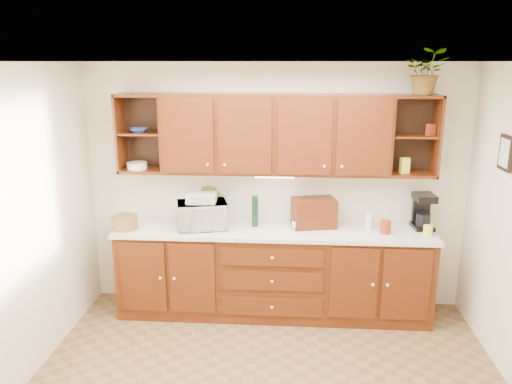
# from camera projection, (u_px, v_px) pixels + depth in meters

# --- Properties ---
(ceiling) EXTENTS (4.00, 4.00, 0.00)m
(ceiling) POSITION_uv_depth(u_px,v_px,m) (268.00, 61.00, 3.29)
(ceiling) COLOR white
(ceiling) RESTS_ON back_wall
(back_wall) EXTENTS (4.00, 0.00, 4.00)m
(back_wall) POSITION_uv_depth(u_px,v_px,m) (275.00, 187.00, 5.31)
(back_wall) COLOR #EFE7C9
(back_wall) RESTS_ON floor
(left_wall) EXTENTS (0.00, 3.50, 3.50)m
(left_wall) POSITION_uv_depth(u_px,v_px,m) (2.00, 239.00, 3.76)
(left_wall) COLOR #EFE7C9
(left_wall) RESTS_ON floor
(base_cabinets) EXTENTS (3.20, 0.60, 0.90)m
(base_cabinets) POSITION_uv_depth(u_px,v_px,m) (273.00, 273.00, 5.24)
(base_cabinets) COLOR #3D1606
(base_cabinets) RESTS_ON floor
(countertop) EXTENTS (3.24, 0.64, 0.04)m
(countertop) POSITION_uv_depth(u_px,v_px,m) (274.00, 231.00, 5.11)
(countertop) COLOR silver
(countertop) RESTS_ON base_cabinets
(upper_cabinets) EXTENTS (3.20, 0.33, 0.80)m
(upper_cabinets) POSITION_uv_depth(u_px,v_px,m) (276.00, 134.00, 5.00)
(upper_cabinets) COLOR #3D1606
(upper_cabinets) RESTS_ON back_wall
(undercabinet_light) EXTENTS (0.40, 0.05, 0.02)m
(undercabinet_light) POSITION_uv_depth(u_px,v_px,m) (275.00, 176.00, 5.06)
(undercabinet_light) COLOR white
(undercabinet_light) RESTS_ON upper_cabinets
(framed_picture) EXTENTS (0.03, 0.24, 0.30)m
(framed_picture) POSITION_uv_depth(u_px,v_px,m) (506.00, 153.00, 4.22)
(framed_picture) COLOR black
(framed_picture) RESTS_ON right_wall
(wicker_basket) EXTENTS (0.27, 0.27, 0.13)m
(wicker_basket) POSITION_uv_depth(u_px,v_px,m) (125.00, 222.00, 5.10)
(wicker_basket) COLOR olive
(wicker_basket) RESTS_ON countertop
(microwave) EXTENTS (0.56, 0.45, 0.28)m
(microwave) POSITION_uv_depth(u_px,v_px,m) (202.00, 215.00, 5.10)
(microwave) COLOR beige
(microwave) RESTS_ON countertop
(towel_stack) EXTENTS (0.30, 0.23, 0.09)m
(towel_stack) POSITION_uv_depth(u_px,v_px,m) (202.00, 198.00, 5.05)
(towel_stack) COLOR #E8F071
(towel_stack) RESTS_ON microwave
(wine_bottle) EXTENTS (0.07, 0.07, 0.32)m
(wine_bottle) POSITION_uv_depth(u_px,v_px,m) (255.00, 211.00, 5.14)
(wine_bottle) COLOR black
(wine_bottle) RESTS_ON countertop
(woven_tray) EXTENTS (0.38, 0.24, 0.37)m
(woven_tray) POSITION_uv_depth(u_px,v_px,m) (208.00, 219.00, 5.39)
(woven_tray) COLOR olive
(woven_tray) RESTS_ON countertop
(bread_box) EXTENTS (0.48, 0.36, 0.30)m
(bread_box) POSITION_uv_depth(u_px,v_px,m) (314.00, 213.00, 5.14)
(bread_box) COLOR #3D1606
(bread_box) RESTS_ON countertop
(mug_tree) EXTENTS (0.29, 0.29, 0.32)m
(mug_tree) POSITION_uv_depth(u_px,v_px,m) (303.00, 223.00, 5.13)
(mug_tree) COLOR #3D1606
(mug_tree) RESTS_ON countertop
(canister_red) EXTENTS (0.14, 0.14, 0.13)m
(canister_red) POSITION_uv_depth(u_px,v_px,m) (385.00, 227.00, 4.95)
(canister_red) COLOR maroon
(canister_red) RESTS_ON countertop
(canister_white) EXTENTS (0.10, 0.10, 0.17)m
(canister_white) POSITION_uv_depth(u_px,v_px,m) (369.00, 221.00, 5.08)
(canister_white) COLOR white
(canister_white) RESTS_ON countertop
(canister_yellow) EXTENTS (0.10, 0.10, 0.10)m
(canister_yellow) POSITION_uv_depth(u_px,v_px,m) (428.00, 230.00, 4.90)
(canister_yellow) COLOR yellow
(canister_yellow) RESTS_ON countertop
(coffee_maker) EXTENTS (0.21, 0.27, 0.36)m
(coffee_maker) POSITION_uv_depth(u_px,v_px,m) (423.00, 211.00, 5.10)
(coffee_maker) COLOR black
(coffee_maker) RESTS_ON countertop
(bowl_stack) EXTENTS (0.20, 0.20, 0.04)m
(bowl_stack) POSITION_uv_depth(u_px,v_px,m) (139.00, 130.00, 5.07)
(bowl_stack) COLOR navy
(bowl_stack) RESTS_ON upper_cabinets
(plate_stack) EXTENTS (0.25, 0.25, 0.07)m
(plate_stack) POSITION_uv_depth(u_px,v_px,m) (137.00, 166.00, 5.16)
(plate_stack) COLOR white
(plate_stack) RESTS_ON upper_cabinets
(pantry_box_yellow) EXTENTS (0.10, 0.08, 0.15)m
(pantry_box_yellow) POSITION_uv_depth(u_px,v_px,m) (405.00, 165.00, 4.96)
(pantry_box_yellow) COLOR yellow
(pantry_box_yellow) RESTS_ON upper_cabinets
(pantry_box_red) EXTENTS (0.09, 0.09, 0.11)m
(pantry_box_red) POSITION_uv_depth(u_px,v_px,m) (431.00, 130.00, 4.86)
(pantry_box_red) COLOR maroon
(pantry_box_red) RESTS_ON upper_cabinets
(potted_plant) EXTENTS (0.46, 0.43, 0.43)m
(potted_plant) POSITION_uv_depth(u_px,v_px,m) (427.00, 72.00, 4.69)
(potted_plant) COLOR #999999
(potted_plant) RESTS_ON upper_cabinets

